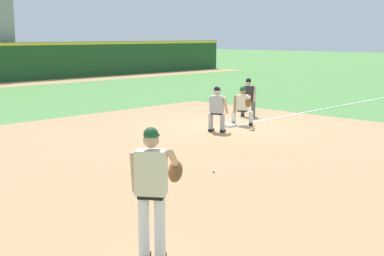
# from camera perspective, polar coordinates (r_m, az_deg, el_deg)

# --- Properties ---
(ground_plane) EXTENTS (160.00, 160.00, 0.00)m
(ground_plane) POSITION_cam_1_polar(r_m,az_deg,el_deg) (18.05, 3.99, 0.14)
(ground_plane) COLOR #518942
(infield_dirt_patch) EXTENTS (18.00, 18.00, 0.01)m
(infield_dirt_patch) POSITION_cam_1_polar(r_m,az_deg,el_deg) (12.65, 1.63, -4.02)
(infield_dirt_patch) COLOR tan
(infield_dirt_patch) RESTS_ON ground
(foul_line_stripe) EXTENTS (12.43, 0.10, 0.00)m
(foul_line_stripe) POSITION_cam_1_polar(r_m,az_deg,el_deg) (23.11, 13.95, 2.02)
(foul_line_stripe) COLOR white
(foul_line_stripe) RESTS_ON ground
(first_base_bag) EXTENTS (0.38, 0.38, 0.09)m
(first_base_bag) POSITION_cam_1_polar(r_m,az_deg,el_deg) (18.05, 3.99, 0.28)
(first_base_bag) COLOR white
(first_base_bag) RESTS_ON ground
(baseball) EXTENTS (0.07, 0.07, 0.07)m
(baseball) POSITION_cam_1_polar(r_m,az_deg,el_deg) (12.00, 2.32, -4.63)
(baseball) COLOR white
(baseball) RESTS_ON ground
(pitcher) EXTENTS (0.85, 0.57, 1.86)m
(pitcher) POSITION_cam_1_polar(r_m,az_deg,el_deg) (7.14, -4.16, -6.23)
(pitcher) COLOR black
(pitcher) RESTS_ON ground
(first_baseman) EXTENTS (0.81, 1.04, 1.34)m
(first_baseman) POSITION_cam_1_polar(r_m,az_deg,el_deg) (18.26, 5.45, 2.55)
(first_baseman) COLOR black
(first_baseman) RESTS_ON ground
(baserunner) EXTENTS (0.57, 0.66, 1.46)m
(baserunner) POSITION_cam_1_polar(r_m,az_deg,el_deg) (16.92, 2.67, 2.21)
(baserunner) COLOR black
(baserunner) RESTS_ON ground
(umpire) EXTENTS (0.63, 0.68, 1.46)m
(umpire) POSITION_cam_1_polar(r_m,az_deg,el_deg) (20.30, 6.02, 3.44)
(umpire) COLOR black
(umpire) RESTS_ON ground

